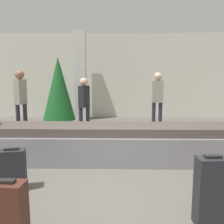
{
  "coord_description": "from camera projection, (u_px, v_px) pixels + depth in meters",
  "views": [
    {
      "loc": [
        0.09,
        -3.27,
        1.61
      ],
      "look_at": [
        0.0,
        1.33,
        0.94
      ],
      "focal_mm": 40.0,
      "sensor_mm": 36.0,
      "label": 1
    }
  ],
  "objects": [
    {
      "name": "ground_plane",
      "position": [
        110.0,
        192.0,
        3.47
      ],
      "size": [
        18.0,
        18.0,
        0.0
      ],
      "primitive_type": "plane",
      "color": "#59544C"
    },
    {
      "name": "back_wall",
      "position": [
        115.0,
        76.0,
        9.6
      ],
      "size": [
        18.0,
        0.06,
        3.2
      ],
      "color": "beige",
      "rests_on": "ground_plane"
    },
    {
      "name": "suitcase_0",
      "position": [
        211.0,
        192.0,
        2.66
      ],
      "size": [
        0.33,
        0.22,
        0.78
      ],
      "rotation": [
        0.0,
        0.0,
        0.05
      ],
      "color": "#232328",
      "rests_on": "ground_plane"
    },
    {
      "name": "carousel",
      "position": [
        112.0,
        143.0,
        4.74
      ],
      "size": [
        7.11,
        0.94,
        0.69
      ],
      "color": "gray",
      "rests_on": "ground_plane"
    },
    {
      "name": "traveler_2",
      "position": [
        21.0,
        96.0,
        6.72
      ],
      "size": [
        0.31,
        0.36,
        1.76
      ],
      "rotation": [
        0.0,
        0.0,
        -1.87
      ],
      "color": "#282833",
      "rests_on": "ground_plane"
    },
    {
      "name": "suitcase_3",
      "position": [
        6.0,
        216.0,
        2.3
      ],
      "size": [
        0.38,
        0.22,
        0.68
      ],
      "rotation": [
        0.0,
        0.0,
        -0.06
      ],
      "color": "#472319",
      "rests_on": "ground_plane"
    },
    {
      "name": "traveler_1",
      "position": [
        84.0,
        101.0,
        6.9
      ],
      "size": [
        0.31,
        0.37,
        1.55
      ],
      "rotation": [
        0.0,
        0.0,
        -1.99
      ],
      "color": "#282833",
      "rests_on": "ground_plane"
    },
    {
      "name": "traveler_0",
      "position": [
        157.0,
        96.0,
        7.4
      ],
      "size": [
        0.32,
        0.24,
        1.7
      ],
      "rotation": [
        0.0,
        0.0,
        0.01
      ],
      "color": "#282833",
      "rests_on": "ground_plane"
    },
    {
      "name": "decorated_tree",
      "position": [
        59.0,
        89.0,
        8.06
      ],
      "size": [
        1.05,
        1.05,
        2.22
      ],
      "color": "#4C331E",
      "rests_on": "ground_plane"
    },
    {
      "name": "pillar",
      "position": [
        81.0,
        76.0,
        9.06
      ],
      "size": [
        0.39,
        0.39,
        3.2
      ],
      "color": "silver",
      "rests_on": "ground_plane"
    },
    {
      "name": "suitcase_4",
      "position": [
        13.0,
        170.0,
        3.51
      ],
      "size": [
        0.39,
        0.27,
        0.61
      ],
      "rotation": [
        0.0,
        0.0,
        0.22
      ],
      "color": "#232328",
      "rests_on": "ground_plane"
    }
  ]
}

